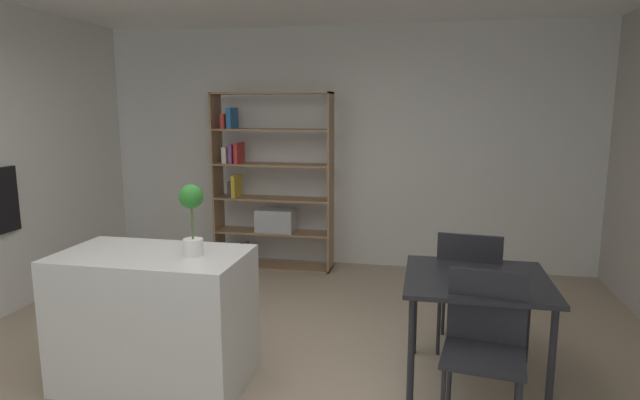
{
  "coord_description": "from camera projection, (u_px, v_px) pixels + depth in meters",
  "views": [
    {
      "loc": [
        1.21,
        -2.93,
        1.84
      ],
      "look_at": [
        0.37,
        1.19,
        1.11
      ],
      "focal_mm": 29.53,
      "sensor_mm": 36.0,
      "label": 1
    }
  ],
  "objects": [
    {
      "name": "dining_chair_far",
      "position": [
        469.0,
        282.0,
        3.92
      ],
      "size": [
        0.5,
        0.49,
        0.95
      ],
      "rotation": [
        0.0,
        0.0,
        3.02
      ],
      "color": "#232328",
      "rests_on": "ground_plane"
    },
    {
      "name": "dining_chair_near",
      "position": [
        485.0,
        336.0,
        3.02
      ],
      "size": [
        0.5,
        0.48,
        0.92
      ],
      "rotation": [
        0.0,
        0.0,
        -0.14
      ],
      "color": "#232328",
      "rests_on": "ground_plane"
    },
    {
      "name": "ground_plane",
      "position": [
        228.0,
        398.0,
        3.39
      ],
      "size": [
        8.77,
        8.77,
        0.0
      ],
      "primitive_type": "plane",
      "color": "tan"
    },
    {
      "name": "potted_plant_on_island",
      "position": [
        192.0,
        213.0,
        3.35
      ],
      "size": [
        0.16,
        0.16,
        0.46
      ],
      "color": "white",
      "rests_on": "kitchen_island"
    },
    {
      "name": "open_bookshelf",
      "position": [
        267.0,
        190.0,
        6.08
      ],
      "size": [
        1.37,
        0.32,
        2.02
      ],
      "color": "#997551",
      "rests_on": "ground_plane"
    },
    {
      "name": "kitchen_island",
      "position": [
        155.0,
        318.0,
        3.53
      ],
      "size": [
        1.23,
        0.7,
        0.91
      ],
      "primitive_type": "cube",
      "color": "silver",
      "rests_on": "ground_plane"
    },
    {
      "name": "dining_table",
      "position": [
        476.0,
        290.0,
        3.45
      ],
      "size": [
        0.92,
        0.88,
        0.76
      ],
      "color": "#232328",
      "rests_on": "ground_plane"
    },
    {
      "name": "back_partition",
      "position": [
        323.0,
        148.0,
        6.2
      ],
      "size": [
        6.32,
        0.06,
        2.77
      ],
      "primitive_type": "cube",
      "color": "silver",
      "rests_on": "ground_plane"
    }
  ]
}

